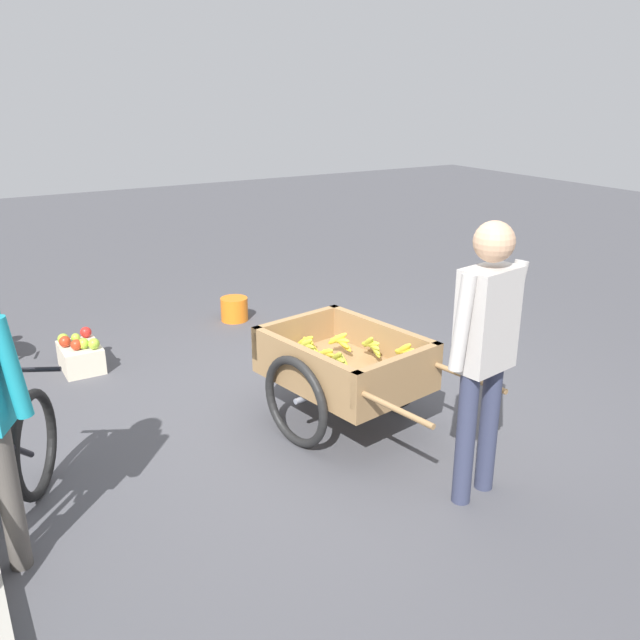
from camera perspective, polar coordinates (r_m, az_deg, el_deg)
The scene contains 6 objects.
ground_plane at distance 5.11m, azimuth -1.27°, elevation -7.60°, with size 24.00×24.00×0.00m, color #47474C.
fruit_cart at distance 4.71m, azimuth 2.12°, elevation -4.20°, with size 1.76×1.06×0.71m.
vendor_person at distance 3.79m, azimuth 13.97°, elevation -1.60°, with size 0.26×0.59×1.66m.
bicycle at distance 3.91m, azimuth -25.62°, elevation -12.98°, with size 1.51×0.82×0.85m.
plastic_bucket at distance 6.99m, azimuth -7.34°, elevation 0.93°, with size 0.28×0.28×0.24m, color orange.
apple_crate at distance 6.09m, azimuth -19.80°, elevation -2.81°, with size 0.44×0.32×0.32m.
Camera 1 is at (-3.97, 2.22, 2.32)m, focal length 37.42 mm.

